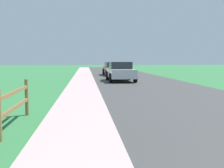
{
  "coord_description": "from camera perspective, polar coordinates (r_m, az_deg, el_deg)",
  "views": [
    {
      "loc": [
        -0.77,
        0.42,
        1.75
      ],
      "look_at": [
        0.33,
        11.56,
        0.72
      ],
      "focal_mm": 43.44,
      "sensor_mm": 36.0,
      "label": 1
    }
  ],
  "objects": [
    {
      "name": "ground_plane",
      "position": [
        24.65,
        -3.82,
        1.14
      ],
      "size": [
        120.0,
        120.0,
        0.0
      ],
      "primitive_type": "plane",
      "color": "#2F6F3D"
    },
    {
      "name": "parked_car_red",
      "position": [
        29.82,
        0.34,
        3.28
      ],
      "size": [
        2.27,
        5.04,
        1.43
      ],
      "color": "maroon",
      "rests_on": "ground"
    },
    {
      "name": "parked_suv_silver",
      "position": [
        21.73,
        1.79,
        2.66
      ],
      "size": [
        2.12,
        4.45,
        1.54
      ],
      "color": "#B7BABF",
      "rests_on": "ground"
    },
    {
      "name": "curb_concrete",
      "position": [
        26.73,
        -10.4,
        1.4
      ],
      "size": [
        6.0,
        66.0,
        0.01
      ],
      "primitive_type": "cube",
      "color": "#B79C9B",
      "rests_on": "ground"
    },
    {
      "name": "road_asphalt",
      "position": [
        26.97,
        3.5,
        1.51
      ],
      "size": [
        7.0,
        66.0,
        0.01
      ],
      "primitive_type": "cube",
      "color": "#3C3C3C",
      "rests_on": "ground"
    },
    {
      "name": "grass_verge",
      "position": [
        26.89,
        -13.59,
        1.36
      ],
      "size": [
        5.0,
        66.0,
        0.0
      ],
      "primitive_type": "cube",
      "color": "#2F6F3D",
      "rests_on": "ground"
    }
  ]
}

